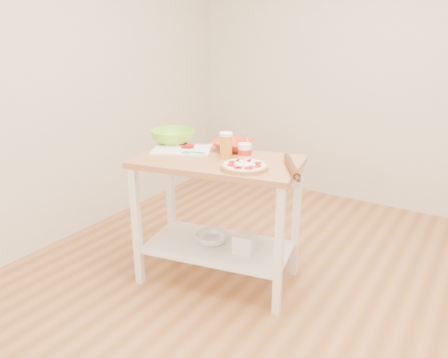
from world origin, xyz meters
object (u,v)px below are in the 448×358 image
prep_island (218,195)px  green_bowl (173,137)px  spatula (193,152)px  shelf_glass_bowl (212,238)px  rolling_pin (292,167)px  shelf_bin (244,243)px  beer_pint (226,145)px  yogurt_tub (245,152)px  knife (186,144)px  pizza (245,166)px  cutting_board (182,149)px  orange_bowl (233,145)px

prep_island → green_bowl: green_bowl is taller
spatula → shelf_glass_bowl: bearing=1.0°
rolling_pin → shelf_glass_bowl: (-0.57, -0.03, -0.63)m
green_bowl → shelf_bin: bearing=-10.7°
prep_island → beer_pint: 0.35m
yogurt_tub → rolling_pin: bearing=-6.8°
spatula → knife: (-0.17, 0.15, 0.00)m
pizza → green_bowl: size_ratio=0.90×
yogurt_tub → prep_island: bearing=-151.4°
rolling_pin → knife: bearing=173.4°
cutting_board → shelf_bin: bearing=-30.8°
knife → rolling_pin: size_ratio=0.62×
prep_island → orange_bowl: orange_bowl is taller
spatula → orange_bowl: size_ratio=0.54×
spatula → pizza: bearing=-16.4°
rolling_pin → prep_island: bearing=-175.1°
yogurt_tub → rolling_pin: size_ratio=0.49×
knife → rolling_pin: (0.88, -0.10, 0.01)m
shelf_bin → pizza: bearing=-62.4°
green_bowl → spatula: bearing=-28.9°
knife → shelf_glass_bowl: knife is taller
pizza → green_bowl: green_bowl is taller
pizza → rolling_pin: size_ratio=0.76×
spatula → shelf_bin: size_ratio=1.12×
green_bowl → shelf_glass_bowl: 0.80m
spatula → beer_pint: 0.25m
prep_island → cutting_board: size_ratio=2.39×
green_bowl → shelf_bin: green_bowl is taller
prep_island → green_bowl: bearing=162.5°
yogurt_tub → knife: bearing=173.5°
cutting_board → shelf_bin: (0.53, -0.03, -0.58)m
rolling_pin → shelf_bin: bearing=-176.6°
orange_bowl → yogurt_tub: 0.24m
pizza → spatula: (-0.45, 0.07, -0.00)m
beer_pint → shelf_glass_bowl: beer_pint is taller
green_bowl → cutting_board: bearing=-32.5°
cutting_board → shelf_glass_bowl: bearing=-36.6°
rolling_pin → shelf_glass_bowl: bearing=-176.7°
knife → green_bowl: green_bowl is taller
prep_island → knife: (-0.37, 0.15, 0.27)m
cutting_board → shelf_glass_bowl: (0.28, -0.04, -0.61)m
orange_bowl → yogurt_tub: size_ratio=1.44×
shelf_bin → knife: bearing=168.1°
spatula → yogurt_tub: size_ratio=0.78×
knife → shelf_bin: knife is taller
beer_pint → shelf_glass_bowl: (-0.09, -0.05, -0.69)m
pizza → shelf_glass_bowl: (-0.31, 0.09, -0.62)m
beer_pint → rolling_pin: bearing=-1.6°
knife → yogurt_tub: yogurt_tub is taller
pizza → cutting_board: bearing=167.3°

